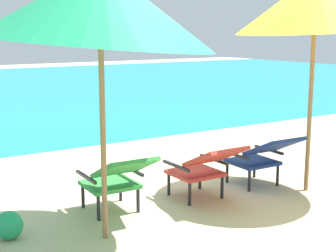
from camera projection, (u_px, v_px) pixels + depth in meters
ground_plane at (65, 138)px, 8.82m from camera, size 40.00×40.00×0.00m
lounge_chair_left at (117, 177)px, 5.07m from camera, size 0.57×0.89×0.68m
lounge_chair_center at (205, 166)px, 5.50m from camera, size 0.55×0.88×0.68m
lounge_chair_right at (262, 155)px, 5.97m from camera, size 0.56×0.89×0.68m
beach_umbrella_left at (100, 5)px, 4.20m from camera, size 2.79×2.78×2.47m
beach_umbrella_right at (316, 3)px, 5.55m from camera, size 1.98×1.96×2.50m
beach_ball at (9, 225)px, 4.53m from camera, size 0.26×0.26×0.26m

